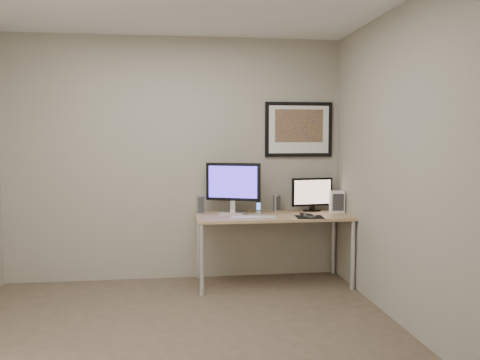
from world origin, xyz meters
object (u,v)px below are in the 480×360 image
(speaker_left, at_px, (200,205))
(speaker_right, at_px, (276,203))
(desk, at_px, (273,221))
(monitor_tv, at_px, (312,193))
(phone_dock, at_px, (259,207))
(keyboard, at_px, (254,217))
(framed_art, at_px, (299,129))
(monitor_large, at_px, (233,186))
(fan_unit, at_px, (337,202))

(speaker_left, distance_m, speaker_right, 0.85)
(desk, distance_m, speaker_right, 0.31)
(monitor_tv, relative_size, phone_dock, 3.95)
(phone_dock, distance_m, keyboard, 0.40)
(speaker_left, bearing_deg, desk, -25.94)
(framed_art, distance_m, monitor_tv, 0.72)
(desk, relative_size, monitor_tv, 3.45)
(speaker_left, height_order, keyboard, speaker_left)
(framed_art, height_order, speaker_right, framed_art)
(phone_dock, bearing_deg, desk, -46.52)
(speaker_left, bearing_deg, monitor_tv, -13.19)
(framed_art, xyz_separation_m, monitor_large, (-0.75, -0.19, -0.60))
(speaker_right, height_order, phone_dock, speaker_right)
(framed_art, bearing_deg, speaker_right, -163.28)
(speaker_left, relative_size, speaker_right, 1.11)
(framed_art, relative_size, speaker_right, 4.20)
(desk, height_order, monitor_large, monitor_large)
(speaker_right, bearing_deg, framed_art, -3.53)
(fan_unit, bearing_deg, phone_dock, 178.17)
(phone_dock, height_order, keyboard, phone_dock)
(monitor_tv, relative_size, fan_unit, 2.01)
(desk, height_order, framed_art, framed_art)
(keyboard, bearing_deg, fan_unit, 21.13)
(monitor_large, relative_size, monitor_tv, 1.21)
(framed_art, bearing_deg, keyboard, -137.59)
(framed_art, distance_m, keyboard, 1.18)
(desk, bearing_deg, speaker_right, 70.68)
(fan_unit, bearing_deg, speaker_left, -177.67)
(framed_art, height_order, monitor_large, framed_art)
(speaker_right, bearing_deg, monitor_large, 172.78)
(monitor_tv, xyz_separation_m, speaker_right, (-0.38, 0.07, -0.11))
(framed_art, bearing_deg, fan_unit, -35.23)
(monitor_tv, bearing_deg, speaker_right, 161.36)
(speaker_left, height_order, phone_dock, speaker_left)
(framed_art, bearing_deg, desk, -136.54)
(speaker_left, distance_m, keyboard, 0.63)
(desk, relative_size, fan_unit, 6.94)
(phone_dock, distance_m, fan_unit, 0.85)
(speaker_right, xyz_separation_m, fan_unit, (0.63, -0.18, 0.03))
(speaker_left, height_order, speaker_right, speaker_left)
(monitor_large, distance_m, keyboard, 0.48)
(framed_art, relative_size, monitor_tv, 1.62)
(monitor_tv, bearing_deg, monitor_large, 174.80)
(speaker_right, xyz_separation_m, keyboard, (-0.32, -0.45, -0.08))
(fan_unit, bearing_deg, monitor_large, -178.11)
(monitor_tv, bearing_deg, speaker_left, 173.58)
(framed_art, relative_size, monitor_large, 1.34)
(desk, bearing_deg, framed_art, 43.46)
(framed_art, bearing_deg, speaker_left, -170.60)
(framed_art, distance_m, monitor_large, 0.98)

